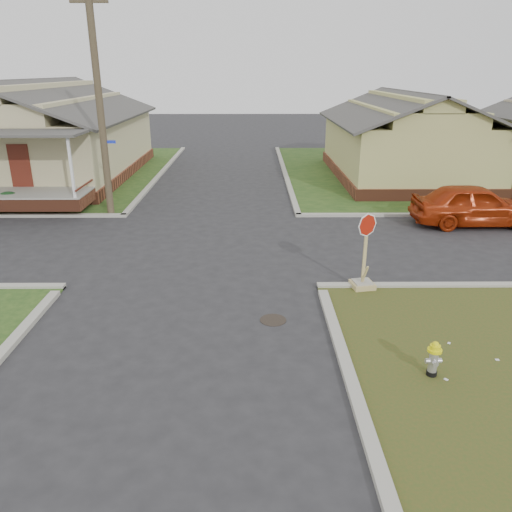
{
  "coord_description": "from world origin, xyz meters",
  "views": [
    {
      "loc": [
        1.71,
        -11.25,
        5.68
      ],
      "look_at": [
        1.8,
        1.0,
        1.1
      ],
      "focal_mm": 35.0,
      "sensor_mm": 36.0,
      "label": 1
    }
  ],
  "objects_px": {
    "utility_pole": "(99,98)",
    "red_sedan": "(475,205)",
    "stop_sign": "(363,272)",
    "fire_hydrant": "(434,357)"
  },
  "relations": [
    {
      "from": "stop_sign",
      "to": "red_sedan",
      "type": "relative_size",
      "value": 0.45
    },
    {
      "from": "fire_hydrant",
      "to": "utility_pole",
      "type": "bearing_deg",
      "value": 126.69
    },
    {
      "from": "fire_hydrant",
      "to": "stop_sign",
      "type": "relative_size",
      "value": 0.35
    },
    {
      "from": "utility_pole",
      "to": "red_sedan",
      "type": "height_order",
      "value": "utility_pole"
    },
    {
      "from": "utility_pole",
      "to": "fire_hydrant",
      "type": "distance_m",
      "value": 15.68
    },
    {
      "from": "utility_pole",
      "to": "stop_sign",
      "type": "xyz_separation_m",
      "value": [
        8.93,
        -7.58,
        -4.15
      ]
    },
    {
      "from": "utility_pole",
      "to": "stop_sign",
      "type": "bearing_deg",
      "value": -40.3
    },
    {
      "from": "utility_pole",
      "to": "red_sedan",
      "type": "relative_size",
      "value": 1.9
    },
    {
      "from": "fire_hydrant",
      "to": "red_sedan",
      "type": "relative_size",
      "value": 0.16
    },
    {
      "from": "red_sedan",
      "to": "stop_sign",
      "type": "bearing_deg",
      "value": 137.28
    }
  ]
}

